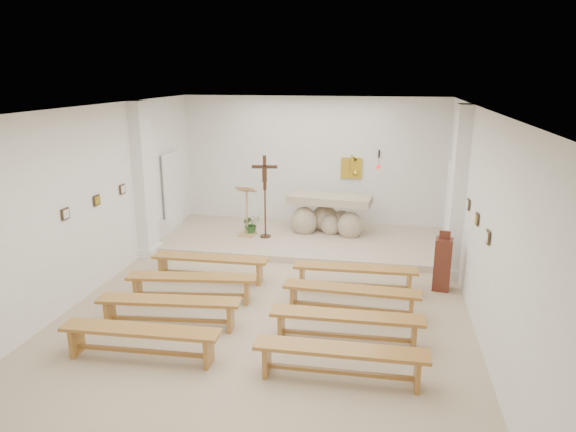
% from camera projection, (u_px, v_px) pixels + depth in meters
% --- Properties ---
extents(ground, '(7.00, 10.00, 0.00)m').
position_uv_depth(ground, '(272.00, 302.00, 9.45)').
color(ground, tan).
rests_on(ground, ground).
extents(wall_left, '(0.02, 10.00, 3.50)m').
position_uv_depth(wall_left, '(90.00, 201.00, 9.61)').
color(wall_left, white).
rests_on(wall_left, ground).
extents(wall_right, '(0.02, 10.00, 3.50)m').
position_uv_depth(wall_right, '(480.00, 221.00, 8.35)').
color(wall_right, white).
rests_on(wall_right, ground).
extents(wall_back, '(7.00, 0.02, 3.50)m').
position_uv_depth(wall_back, '(312.00, 163.00, 13.70)').
color(wall_back, white).
rests_on(wall_back, ground).
extents(ceiling, '(7.00, 10.00, 0.02)m').
position_uv_depth(ceiling, '(270.00, 109.00, 8.51)').
color(ceiling, silver).
rests_on(ceiling, wall_back).
extents(sanctuary_platform, '(6.98, 3.00, 0.15)m').
position_uv_depth(sanctuary_platform, '(303.00, 240.00, 12.74)').
color(sanctuary_platform, '#B6A58C').
rests_on(sanctuary_platform, ground).
extents(pilaster_left, '(0.26, 0.55, 3.50)m').
position_uv_depth(pilaster_left, '(144.00, 180.00, 11.48)').
color(pilaster_left, white).
rests_on(pilaster_left, ground).
extents(pilaster_right, '(0.26, 0.55, 3.50)m').
position_uv_depth(pilaster_right, '(457.00, 193.00, 10.26)').
color(pilaster_right, white).
rests_on(pilaster_right, ground).
extents(gold_wall_relief, '(0.55, 0.04, 0.55)m').
position_uv_depth(gold_wall_relief, '(351.00, 168.00, 13.51)').
color(gold_wall_relief, gold).
rests_on(gold_wall_relief, wall_back).
extents(sanctuary_lamp, '(0.11, 0.36, 0.44)m').
position_uv_depth(sanctuary_lamp, '(378.00, 165.00, 13.10)').
color(sanctuary_lamp, black).
rests_on(sanctuary_lamp, wall_back).
extents(station_frame_left_front, '(0.03, 0.20, 0.20)m').
position_uv_depth(station_frame_left_front, '(65.00, 214.00, 8.86)').
color(station_frame_left_front, '#392A19').
rests_on(station_frame_left_front, wall_left).
extents(station_frame_left_mid, '(0.03, 0.20, 0.20)m').
position_uv_depth(station_frame_left_mid, '(97.00, 200.00, 9.80)').
color(station_frame_left_mid, '#392A19').
rests_on(station_frame_left_mid, wall_left).
extents(station_frame_left_rear, '(0.03, 0.20, 0.20)m').
position_uv_depth(station_frame_left_rear, '(123.00, 189.00, 10.75)').
color(station_frame_left_rear, '#392A19').
rests_on(station_frame_left_rear, wall_left).
extents(station_frame_right_front, '(0.03, 0.20, 0.20)m').
position_uv_depth(station_frame_right_front, '(488.00, 237.00, 7.60)').
color(station_frame_right_front, '#392A19').
rests_on(station_frame_right_front, wall_right).
extents(station_frame_right_mid, '(0.03, 0.20, 0.20)m').
position_uv_depth(station_frame_right_mid, '(477.00, 219.00, 8.55)').
color(station_frame_right_mid, '#392A19').
rests_on(station_frame_right_mid, wall_right).
extents(station_frame_right_rear, '(0.03, 0.20, 0.20)m').
position_uv_depth(station_frame_right_rear, '(468.00, 204.00, 9.49)').
color(station_frame_right_rear, '#392A19').
rests_on(station_frame_right_rear, wall_right).
extents(radiator_left, '(0.10, 0.85, 0.52)m').
position_uv_depth(radiator_left, '(159.00, 234.00, 12.55)').
color(radiator_left, silver).
rests_on(radiator_left, ground).
extents(radiator_right, '(0.10, 0.85, 0.52)m').
position_uv_depth(radiator_right, '(450.00, 252.00, 11.31)').
color(radiator_right, silver).
rests_on(radiator_right, ground).
extents(altar, '(2.14, 1.04, 1.06)m').
position_uv_depth(altar, '(328.00, 217.00, 12.96)').
color(altar, '#B9A98D').
rests_on(altar, sanctuary_platform).
extents(lectern, '(0.50, 0.44, 1.29)m').
position_uv_depth(lectern, '(247.00, 210.00, 12.69)').
color(lectern, tan).
rests_on(lectern, sanctuary_platform).
extents(crucifix_stand, '(0.61, 0.27, 2.03)m').
position_uv_depth(crucifix_stand, '(265.00, 191.00, 12.40)').
color(crucifix_stand, '#372211').
rests_on(crucifix_stand, sanctuary_platform).
extents(potted_plant, '(0.61, 0.60, 0.51)m').
position_uv_depth(potted_plant, '(251.00, 224.00, 12.89)').
color(potted_plant, '#264E1F').
rests_on(potted_plant, sanctuary_platform).
extents(donation_pedestal, '(0.36, 0.36, 1.19)m').
position_uv_depth(donation_pedestal, '(442.00, 264.00, 9.87)').
color(donation_pedestal, '#522617').
rests_on(donation_pedestal, ground).
extents(bench_left_front, '(2.37, 0.42, 0.50)m').
position_uv_depth(bench_left_front, '(210.00, 263.00, 10.36)').
color(bench_left_front, '#A97531').
rests_on(bench_left_front, ground).
extents(bench_right_front, '(2.37, 0.46, 0.50)m').
position_uv_depth(bench_right_front, '(355.00, 273.00, 9.83)').
color(bench_right_front, '#A97531').
rests_on(bench_right_front, ground).
extents(bench_left_second, '(2.39, 0.69, 0.50)m').
position_uv_depth(bench_left_second, '(192.00, 282.00, 9.39)').
color(bench_left_second, '#A97531').
rests_on(bench_left_second, ground).
extents(bench_right_second, '(2.37, 0.46, 0.50)m').
position_uv_depth(bench_right_second, '(351.00, 294.00, 8.86)').
color(bench_right_second, '#A97531').
rests_on(bench_right_second, ground).
extents(bench_left_third, '(2.39, 0.62, 0.50)m').
position_uv_depth(bench_left_third, '(169.00, 306.00, 8.43)').
color(bench_left_third, '#A97531').
rests_on(bench_left_third, ground).
extents(bench_right_third, '(2.37, 0.44, 0.50)m').
position_uv_depth(bench_right_third, '(346.00, 321.00, 7.90)').
color(bench_right_third, '#A97531').
rests_on(bench_right_third, ground).
extents(bench_left_fourth, '(2.38, 0.47, 0.50)m').
position_uv_depth(bench_left_fourth, '(141.00, 336.00, 7.46)').
color(bench_left_fourth, '#A97531').
rests_on(bench_left_fourth, ground).
extents(bench_right_fourth, '(2.37, 0.42, 0.50)m').
position_uv_depth(bench_right_fourth, '(340.00, 356.00, 6.93)').
color(bench_right_fourth, '#A97531').
rests_on(bench_right_fourth, ground).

